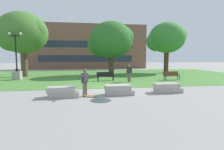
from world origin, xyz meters
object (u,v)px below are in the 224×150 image
Objects in this scene: park_bench_near_left at (105,76)px; person_bystander_near_lawn at (129,72)px; park_bench_near_right at (171,75)px; person_skateboarder at (85,81)px; concrete_block_center at (63,92)px; lamp_post_center at (17,70)px; skateboard at (90,96)px; concrete_block_right at (167,88)px; concrete_block_left at (119,90)px.

person_bystander_near_lawn is (2.25, -1.12, 0.44)m from park_bench_near_left.
person_bystander_near_lawn reaches higher than park_bench_near_right.
person_skateboarder is 11.24m from park_bench_near_right.
concrete_block_center is 1.02× the size of park_bench_near_right.
lamp_post_center is (-16.43, 2.71, 0.53)m from park_bench_near_right.
person_bystander_near_lawn reaches higher than concrete_block_center.
concrete_block_center is 7.82m from park_bench_near_left.
skateboard is 0.19× the size of lamp_post_center.
skateboard is 0.55× the size of park_bench_near_left.
lamp_post_center reaches higher than concrete_block_right.
park_bench_near_right is 16.66m from lamp_post_center.
park_bench_near_left is 7.08m from park_bench_near_right.
concrete_block_left is 1.01× the size of park_bench_near_right.
concrete_block_left reaches higher than skateboard.
concrete_block_center reaches higher than skateboard.
park_bench_near_right is (9.14, 6.54, -0.44)m from person_skateboarder.
concrete_block_right is at bearing 3.32° from person_skateboarder.
park_bench_near_right reaches higher than concrete_block_center.
park_bench_near_right is 0.35× the size of lamp_post_center.
park_bench_near_right reaches higher than concrete_block_right.
lamp_post_center reaches higher than park_bench_near_right.
concrete_block_center is at bearing -177.43° from concrete_block_left.
lamp_post_center is at bearing 128.49° from skateboard.
lamp_post_center is 12.11m from person_bystander_near_lawn.
lamp_post_center is at bearing 163.70° from person_bystander_near_lawn.
concrete_block_center is at bearing -147.74° from park_bench_near_right.
park_bench_near_right is (7.06, -0.44, 0.00)m from park_bench_near_left.
person_skateboarder is at bearing -177.65° from concrete_block_left.
concrete_block_left is 1.01× the size of park_bench_near_left.
concrete_block_left is 1.84× the size of skateboard.
person_bystander_near_lawn is (11.63, -3.40, -0.09)m from lamp_post_center.
person_bystander_near_lawn is at bearing 53.49° from person_skateboarder.
person_skateboarder is at bearing 2.94° from concrete_block_center.
person_bystander_near_lawn is at bearing 103.30° from concrete_block_right.
park_bench_near_right reaches higher than skateboard.
concrete_block_left is 3.48m from concrete_block_right.
person_skateboarder is 0.93× the size of park_bench_near_right.
lamp_post_center reaches higher than park_bench_near_left.
skateboard is at bearing -103.66° from park_bench_near_left.
park_bench_near_right is 4.88m from person_bystander_near_lawn.
concrete_block_right is 15.73m from lamp_post_center.
concrete_block_center is 3.49m from concrete_block_left.
concrete_block_center is at bearing -177.06° from person_skateboarder.
concrete_block_right is 1.01× the size of park_bench_near_left.
concrete_block_center is at bearing -115.78° from park_bench_near_left.
concrete_block_right is at bearing 3.24° from concrete_block_center.
concrete_block_right is at bearing -76.70° from person_bystander_near_lawn.
concrete_block_center is at bearing -57.34° from lamp_post_center.
skateboard is at bearing -51.51° from lamp_post_center.
park_bench_near_right is 1.08× the size of person_bystander_near_lawn.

